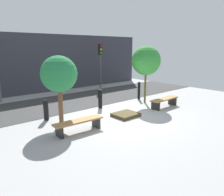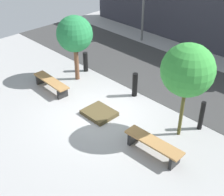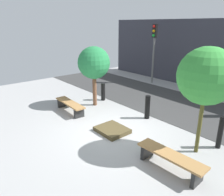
% 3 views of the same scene
% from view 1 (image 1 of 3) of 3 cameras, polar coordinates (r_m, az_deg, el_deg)
% --- Properties ---
extents(ground_plane, '(18.00, 18.00, 0.00)m').
position_cam_1_polar(ground_plane, '(9.79, 3.41, -4.72)').
color(ground_plane, '#9B9B9B').
extents(road_strip, '(18.00, 3.90, 0.01)m').
position_cam_1_polar(road_strip, '(12.83, -9.12, -0.55)').
color(road_strip, '#383838').
rests_on(road_strip, ground).
extents(building_facade, '(16.20, 0.50, 3.88)m').
position_cam_1_polar(building_facade, '(15.76, -16.57, 8.72)').
color(building_facade, '#33333D').
rests_on(building_facade, ground).
extents(bench_left, '(1.89, 0.50, 0.44)m').
position_cam_1_polar(bench_left, '(7.99, -8.68, -6.57)').
color(bench_left, black).
rests_on(bench_left, ground).
extents(bench_right, '(1.88, 0.52, 0.46)m').
position_cam_1_polar(bench_right, '(11.44, 13.54, -0.71)').
color(bench_right, black).
rests_on(bench_right, ground).
extents(planter_bed, '(1.06, 0.91, 0.14)m').
position_cam_1_polar(planter_bed, '(9.73, 3.60, -4.38)').
color(planter_bed, '#4A3E24').
rests_on(planter_bed, ground).
extents(tree_behind_left_bench, '(1.43, 1.43, 2.70)m').
position_cam_1_polar(tree_behind_left_bench, '(8.73, -13.69, 5.97)').
color(tree_behind_left_bench, brown).
rests_on(tree_behind_left_bench, ground).
extents(tree_behind_right_bench, '(1.56, 1.56, 3.08)m').
position_cam_1_polar(tree_behind_right_bench, '(11.95, 8.89, 9.57)').
color(tree_behind_right_bench, '#4E4A20').
rests_on(tree_behind_right_bench, ground).
extents(bollard_far_left, '(0.21, 0.21, 0.87)m').
position_cam_1_polar(bollard_far_left, '(9.54, -16.86, -3.04)').
color(bollard_far_left, black).
rests_on(bollard_far_left, ground).
extents(bollard_left, '(0.20, 0.20, 0.95)m').
position_cam_1_polar(bollard_left, '(10.96, -3.09, -0.22)').
color(bollard_left, black).
rests_on(bollard_left, ground).
extents(bollard_center, '(0.15, 0.15, 1.03)m').
position_cam_1_polar(bollard_center, '(12.87, 7.06, 1.89)').
color(bollard_center, black).
rests_on(bollard_center, ground).
extents(traffic_light_mid_west, '(0.28, 0.27, 3.24)m').
position_cam_1_polar(traffic_light_mid_west, '(16.34, -3.03, 10.47)').
color(traffic_light_mid_west, '#494949').
rests_on(traffic_light_mid_west, ground).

